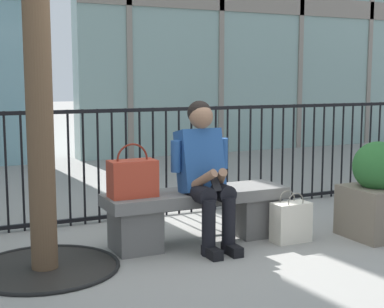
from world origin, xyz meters
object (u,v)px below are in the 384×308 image
Objects in this scene: stone_bench at (197,211)px; seated_person_with_phone at (205,169)px; handbag_on_bench at (133,178)px; planter at (377,193)px; shopping_bag at (291,222)px.

seated_person_with_phone is (0.01, -0.13, 0.38)m from stone_bench.
handbag_on_bench is 2.15m from planter.
shopping_bag is 0.52× the size of planter.
handbag_on_bench is 0.98× the size of shopping_bag.
planter is at bearing -14.33° from shopping_bag.
handbag_on_bench is at bearing 165.77° from planter.
stone_bench is 3.64× the size of shopping_bag.
planter is (2.08, -0.53, -0.21)m from handbag_on_bench.
shopping_bag is (0.73, -0.34, -0.10)m from stone_bench.
planter is (1.50, -0.54, 0.12)m from stone_bench.
seated_person_with_phone is 1.57m from planter.
stone_bench is 3.69× the size of handbag_on_bench.
shopping_bag is 0.82m from planter.
stone_bench is at bearing 0.99° from handbag_on_bench.
planter is at bearing -14.23° from handbag_on_bench.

